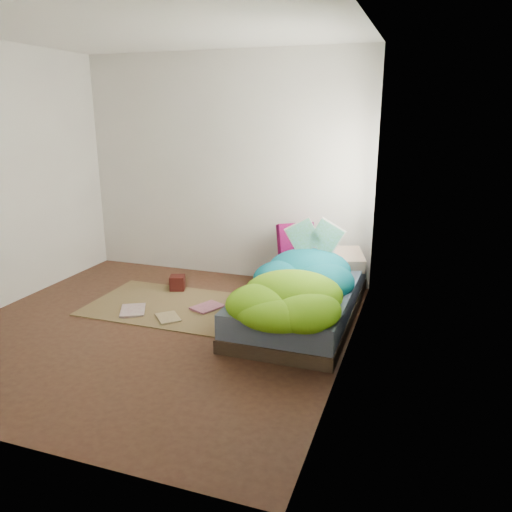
{
  "coord_description": "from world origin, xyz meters",
  "views": [
    {
      "loc": [
        2.28,
        -3.71,
        1.93
      ],
      "look_at": [
        0.74,
        0.75,
        0.57
      ],
      "focal_mm": 35.0,
      "sensor_mm": 36.0,
      "label": 1
    }
  ],
  "objects": [
    {
      "name": "bed",
      "position": [
        1.22,
        0.72,
        0.17
      ],
      "size": [
        1.0,
        2.0,
        0.34
      ],
      "color": "#3C2C20",
      "rests_on": "ground"
    },
    {
      "name": "open_book",
      "position": [
        1.25,
        1.09,
        0.82
      ],
      "size": [
        0.49,
        0.18,
        0.29
      ],
      "primitive_type": null,
      "rotation": [
        0.0,
        0.0,
        0.16
      ],
      "color": "#30812A",
      "rests_on": "duvet"
    },
    {
      "name": "floor_book_c",
      "position": [
        -0.05,
        0.16,
        0.02
      ],
      "size": [
        0.33,
        0.33,
        0.02
      ],
      "primitive_type": "imported",
      "rotation": [
        0.0,
        0.0,
        0.76
      ],
      "color": "tan",
      "rests_on": "rug"
    },
    {
      "name": "room_walls",
      "position": [
        0.01,
        0.01,
        1.63
      ],
      "size": [
        3.54,
        3.54,
        2.62
      ],
      "color": "silver",
      "rests_on": "ground"
    },
    {
      "name": "floor_book_a",
      "position": [
        -0.5,
        0.21,
        0.02
      ],
      "size": [
        0.36,
        0.4,
        0.02
      ],
      "primitive_type": "imported",
      "rotation": [
        0.0,
        0.0,
        0.49
      ],
      "color": "beige",
      "rests_on": "rug"
    },
    {
      "name": "wooden_box",
      "position": [
        -0.28,
        1.0,
        0.09
      ],
      "size": [
        0.2,
        0.2,
        0.16
      ],
      "primitive_type": "cube",
      "rotation": [
        0.0,
        0.0,
        0.35
      ],
      "color": "black",
      "rests_on": "rug"
    },
    {
      "name": "floor_book_b",
      "position": [
        0.17,
        0.63,
        0.03
      ],
      "size": [
        0.33,
        0.37,
        0.03
      ],
      "primitive_type": "imported",
      "rotation": [
        0.0,
        0.0,
        -0.44
      ],
      "color": "#C67291",
      "rests_on": "rug"
    },
    {
      "name": "ground",
      "position": [
        0.0,
        0.0,
        0.0
      ],
      "size": [
        3.5,
        3.5,
        0.0
      ],
      "primitive_type": "cube",
      "color": "#402318",
      "rests_on": "ground"
    },
    {
      "name": "pillow_floral",
      "position": [
        1.38,
        1.41,
        0.41
      ],
      "size": [
        0.73,
        0.58,
        0.14
      ],
      "primitive_type": "cube",
      "rotation": [
        0.0,
        0.0,
        0.35
      ],
      "color": "beige",
      "rests_on": "bed"
    },
    {
      "name": "rug",
      "position": [
        -0.15,
        0.55,
        0.01
      ],
      "size": [
        1.6,
        1.1,
        0.01
      ],
      "primitive_type": "cube",
      "color": "brown",
      "rests_on": "ground"
    },
    {
      "name": "duvet",
      "position": [
        1.22,
        0.5,
        0.51
      ],
      "size": [
        0.96,
        1.84,
        0.34
      ],
      "primitive_type": null,
      "color": "#085D7B",
      "rests_on": "bed"
    },
    {
      "name": "pillow_magenta",
      "position": [
        0.94,
        1.53,
        0.54
      ],
      "size": [
        0.41,
        0.33,
        0.41
      ],
      "primitive_type": "cube",
      "rotation": [
        0.0,
        0.0,
        0.58
      ],
      "color": "#500532",
      "rests_on": "bed"
    }
  ]
}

